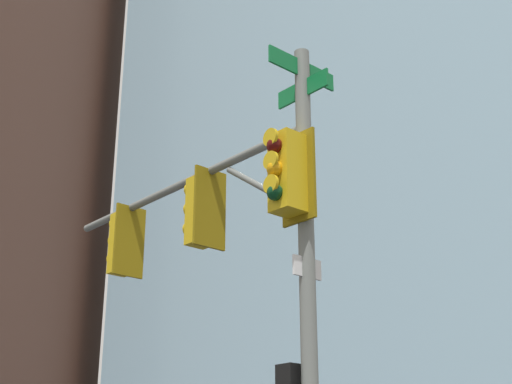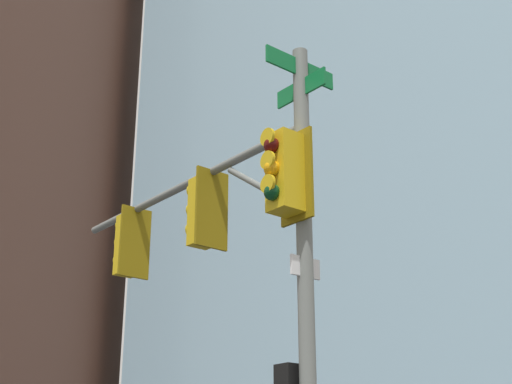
{
  "view_description": "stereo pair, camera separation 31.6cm",
  "coord_description": "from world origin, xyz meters",
  "views": [
    {
      "loc": [
        -8.27,
        -0.31,
        1.74
      ],
      "look_at": [
        0.86,
        0.98,
        5.31
      ],
      "focal_mm": 53.04,
      "sensor_mm": 36.0,
      "label": 1
    },
    {
      "loc": [
        -8.22,
        -0.62,
        1.74
      ],
      "look_at": [
        0.86,
        0.98,
        5.31
      ],
      "focal_mm": 53.04,
      "sensor_mm": 36.0,
      "label": 2
    }
  ],
  "objects": [
    {
      "name": "building_glass_tower",
      "position": [
        43.05,
        -3.28,
        35.15
      ],
      "size": [
        32.6,
        30.62,
        70.31
      ],
      "primitive_type": "cube",
      "color": "#8CB2C6",
      "rests_on": "ground_plane"
    },
    {
      "name": "signal_pole_assembly",
      "position": [
        1.14,
        1.4,
        4.76
      ],
      "size": [
        4.04,
        4.52,
        7.02
      ],
      "rotation": [
        0.0,
        0.0,
        0.87
      ],
      "color": "slate",
      "rests_on": "ground_plane"
    }
  ]
}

